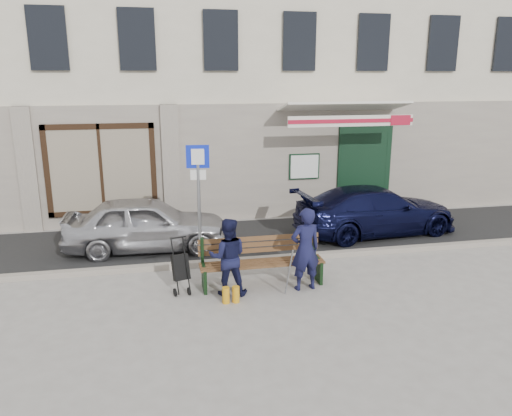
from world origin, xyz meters
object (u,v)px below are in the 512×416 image
object	(u,v)px
woman	(228,257)
stroller	(181,268)
man	(305,249)
car_navy	(376,210)
car_silver	(146,224)
bench	(260,263)
parking_sign	(199,186)

from	to	relation	value
woman	stroller	xyz separation A→B (m)	(-0.85, 0.28, -0.27)
man	stroller	size ratio (longest dim) A/B	1.54
car_navy	man	size ratio (longest dim) A/B	2.64
stroller	man	bearing A→B (deg)	-25.28
car_silver	bench	distance (m)	3.31
bench	woman	xyz separation A→B (m)	(-0.65, -0.29, 0.27)
car_navy	man	world-z (taller)	man
car_navy	parking_sign	size ratio (longest dim) A/B	1.64
man	woman	bearing A→B (deg)	-10.02
car_silver	woman	bearing A→B (deg)	-149.41
parking_sign	woman	world-z (taller)	parking_sign
parking_sign	man	bearing A→B (deg)	-37.09
parking_sign	man	size ratio (longest dim) A/B	1.61
car_navy	stroller	world-z (taller)	car_navy
car_navy	woman	xyz separation A→B (m)	(-4.22, -2.91, 0.12)
parking_sign	bench	world-z (taller)	parking_sign
stroller	parking_sign	bearing A→B (deg)	53.88
car_silver	stroller	xyz separation A→B (m)	(0.65, -2.51, -0.17)
parking_sign	man	world-z (taller)	parking_sign
car_silver	parking_sign	size ratio (longest dim) A/B	1.44
woman	stroller	bearing A→B (deg)	-10.47
car_navy	bench	size ratio (longest dim) A/B	1.75
car_silver	stroller	world-z (taller)	car_silver
car_navy	man	bearing A→B (deg)	130.56
man	woman	distance (m)	1.45
car_navy	stroller	size ratio (longest dim) A/B	4.07
car_navy	bench	xyz separation A→B (m)	(-3.57, -2.62, -0.15)
woman	parking_sign	bearing A→B (deg)	-69.87
bench	stroller	size ratio (longest dim) A/B	2.32
car_silver	car_navy	size ratio (longest dim) A/B	0.88
man	stroller	bearing A→B (deg)	-16.12
car_navy	stroller	xyz separation A→B (m)	(-5.07, -2.62, -0.15)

